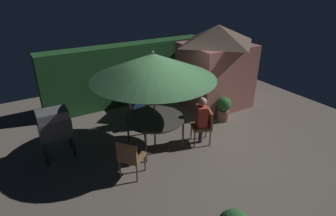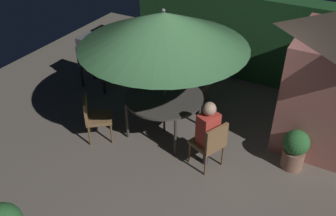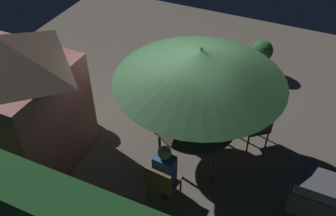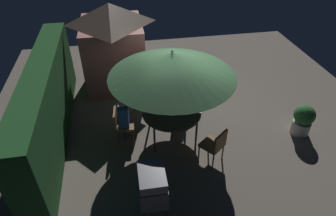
% 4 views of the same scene
% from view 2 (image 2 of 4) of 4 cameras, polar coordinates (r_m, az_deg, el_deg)
% --- Properties ---
extents(ground_plane, '(11.00, 11.00, 0.00)m').
position_cam_2_polar(ground_plane, '(6.60, 1.54, -7.65)').
color(ground_plane, '#6B6056').
extents(hedge_backdrop, '(5.57, 0.60, 1.97)m').
position_cam_2_polar(hedge_backdrop, '(8.88, 12.39, 10.75)').
color(hedge_backdrop, '#1E4C23').
rests_on(hedge_backdrop, ground).
extents(patio_table, '(1.45, 1.45, 0.79)m').
position_cam_2_polar(patio_table, '(6.77, -0.60, 1.42)').
color(patio_table, '#47423D').
rests_on(patio_table, ground).
extents(patio_umbrella, '(2.89, 2.89, 2.44)m').
position_cam_2_polar(patio_umbrella, '(6.14, -0.68, 12.11)').
color(patio_umbrella, '#4C4C51').
rests_on(patio_umbrella, ground).
extents(bbq_grill, '(0.71, 0.51, 1.20)m').
position_cam_2_polar(bbq_grill, '(8.38, -11.15, 8.45)').
color(bbq_grill, '#47474C').
rests_on(bbq_grill, ground).
extents(chair_near_shed, '(0.61, 0.61, 0.90)m').
position_cam_2_polar(chair_near_shed, '(6.13, 6.63, -5.34)').
color(chair_near_shed, olive).
rests_on(chair_near_shed, ground).
extents(chair_far_side, '(0.50, 0.50, 0.90)m').
position_cam_2_polar(chair_far_side, '(7.80, 4.67, 4.23)').
color(chair_far_side, olive).
rests_on(chair_far_side, ground).
extents(chair_toward_hedge, '(0.65, 0.65, 0.90)m').
position_cam_2_polar(chair_toward_hedge, '(6.84, -11.44, -1.11)').
color(chair_toward_hedge, olive).
rests_on(chair_toward_hedge, ground).
extents(potted_plant_by_shed, '(0.43, 0.43, 0.74)m').
position_cam_2_polar(potted_plant_by_shed, '(6.52, 19.10, -5.97)').
color(potted_plant_by_shed, '#936651').
rests_on(potted_plant_by_shed, ground).
extents(person_in_red, '(0.35, 0.41, 1.26)m').
position_cam_2_polar(person_in_red, '(6.01, 6.23, -3.01)').
color(person_in_red, '#CC3D33').
rests_on(person_in_red, ground).
extents(person_in_blue, '(0.36, 0.27, 1.26)m').
position_cam_2_polar(person_in_blue, '(7.60, 4.43, 5.68)').
color(person_in_blue, '#3866B2').
rests_on(person_in_blue, ground).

